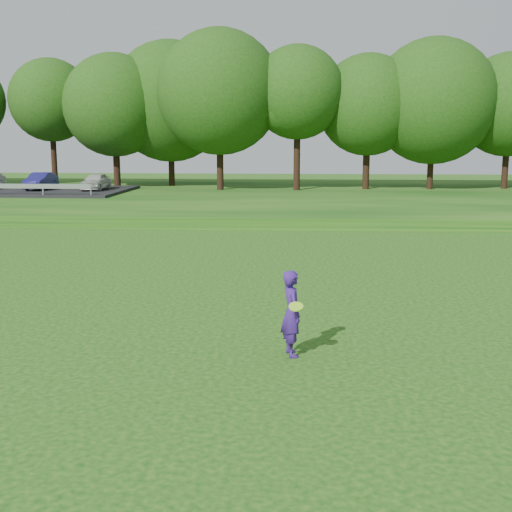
{
  "coord_description": "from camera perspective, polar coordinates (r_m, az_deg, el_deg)",
  "views": [
    {
      "loc": [
        0.41,
        -11.37,
        4.31
      ],
      "look_at": [
        -0.74,
        5.07,
        1.3
      ],
      "focal_mm": 45.0,
      "sensor_mm": 36.0,
      "label": 1
    }
  ],
  "objects": [
    {
      "name": "treeline",
      "position": [
        49.52,
        3.65,
        14.73
      ],
      "size": [
        104.0,
        7.0,
        15.0
      ],
      "primitive_type": null,
      "color": "#19420F",
      "rests_on": "berm"
    },
    {
      "name": "ground",
      "position": [
        12.17,
        1.86,
        -10.4
      ],
      "size": [
        140.0,
        140.0,
        0.0
      ],
      "primitive_type": "plane",
      "color": "#0C410C",
      "rests_on": "ground"
    },
    {
      "name": "woman",
      "position": [
        12.9,
        3.2,
        -5.1
      ],
      "size": [
        0.59,
        0.96,
        1.75
      ],
      "color": "#391A78",
      "rests_on": "ground"
    },
    {
      "name": "walking_path",
      "position": [
        31.67,
        3.24,
        2.55
      ],
      "size": [
        130.0,
        1.6,
        0.04
      ],
      "primitive_type": "cube",
      "color": "gray",
      "rests_on": "ground"
    },
    {
      "name": "berm",
      "position": [
        45.55,
        3.5,
        5.29
      ],
      "size": [
        130.0,
        30.0,
        0.6
      ],
      "primitive_type": "cube",
      "color": "#0C410C",
      "rests_on": "ground"
    }
  ]
}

